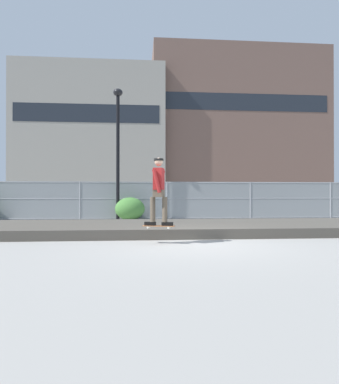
{
  "coord_description": "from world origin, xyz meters",
  "views": [
    {
      "loc": [
        -1.3,
        -8.3,
        1.23
      ],
      "look_at": [
        -0.2,
        4.7,
        1.32
      ],
      "focal_mm": 31.94,
      "sensor_mm": 36.0,
      "label": 1
    }
  ],
  "objects_px": {
    "skateboard": "(159,226)",
    "street_lamp": "(118,137)",
    "shrub_center": "(130,209)",
    "parked_car_near": "(121,201)",
    "skater": "(159,187)"
  },
  "relations": [
    {
      "from": "shrub_center",
      "to": "skater",
      "type": "bearing_deg",
      "value": -82.94
    },
    {
      "from": "skateboard",
      "to": "parked_car_near",
      "type": "height_order",
      "value": "parked_car_near"
    },
    {
      "from": "skateboard",
      "to": "parked_car_near",
      "type": "relative_size",
      "value": 0.18
    },
    {
      "from": "street_lamp",
      "to": "shrub_center",
      "type": "xyz_separation_m",
      "value": [
        0.57,
        0.0,
        -3.38
      ]
    },
    {
      "from": "skateboard",
      "to": "shrub_center",
      "type": "relative_size",
      "value": 0.59
    },
    {
      "from": "skater",
      "to": "skateboard",
      "type": "bearing_deg",
      "value": -8.53
    },
    {
      "from": "skateboard",
      "to": "parked_car_near",
      "type": "distance_m",
      "value": 11.18
    },
    {
      "from": "skater",
      "to": "street_lamp",
      "type": "distance_m",
      "value": 8.25
    },
    {
      "from": "skateboard",
      "to": "street_lamp",
      "type": "xyz_separation_m",
      "value": [
        -1.52,
        7.71,
        3.48
      ]
    },
    {
      "from": "skateboard",
      "to": "street_lamp",
      "type": "distance_m",
      "value": 8.6
    },
    {
      "from": "street_lamp",
      "to": "shrub_center",
      "type": "height_order",
      "value": "street_lamp"
    },
    {
      "from": "skateboard",
      "to": "street_lamp",
      "type": "height_order",
      "value": "street_lamp"
    },
    {
      "from": "skateboard",
      "to": "parked_car_near",
      "type": "xyz_separation_m",
      "value": [
        -1.57,
        11.06,
        0.4
      ]
    },
    {
      "from": "street_lamp",
      "to": "shrub_center",
      "type": "relative_size",
      "value": 4.45
    },
    {
      "from": "parked_car_near",
      "to": "street_lamp",
      "type": "bearing_deg",
      "value": -89.12
    }
  ]
}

